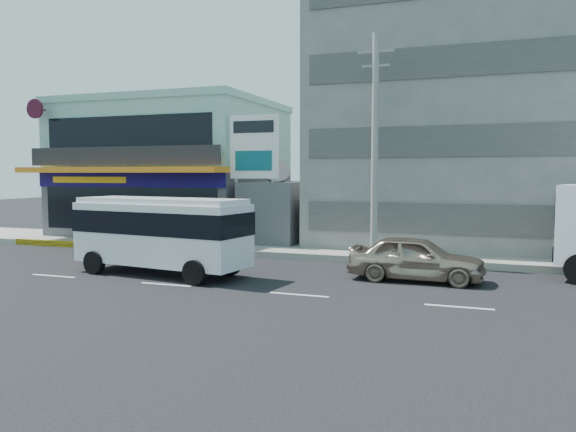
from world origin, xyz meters
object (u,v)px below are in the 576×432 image
(minibus, at_px, (161,229))
(sedan, at_px, (416,258))
(shop_building, at_px, (175,173))
(motorcycle_rider, at_px, (163,239))
(satellite_dish, at_px, (276,181))
(billboard, at_px, (254,154))
(utility_pole_near, at_px, (375,146))
(concrete_building, at_px, (476,117))

(minibus, height_order, sedan, minibus)
(minibus, distance_m, sedan, 9.78)
(shop_building, bearing_deg, motorcycle_rider, -62.71)
(satellite_dish, height_order, motorcycle_rider, satellite_dish)
(billboard, xyz_separation_m, minibus, (-0.72, -7.54, -3.14))
(satellite_dish, distance_m, motorcycle_rider, 6.84)
(billboard, bearing_deg, motorcycle_rider, -139.31)
(shop_building, bearing_deg, billboard, -32.32)
(shop_building, bearing_deg, sedan, -32.00)
(shop_building, xyz_separation_m, minibus, (6.78, -12.29, -2.21))
(utility_pole_near, bearing_deg, minibus, -141.51)
(concrete_building, distance_m, billboard, 12.17)
(utility_pole_near, distance_m, sedan, 6.08)
(concrete_building, distance_m, motorcycle_rider, 17.66)
(billboard, bearing_deg, shop_building, 147.68)
(satellite_dish, xyz_separation_m, sedan, (8.28, -7.23, -2.74))
(shop_building, relative_size, billboard, 1.80)
(satellite_dish, bearing_deg, shop_building, 159.79)
(shop_building, bearing_deg, satellite_dish, -20.21)
(concrete_building, bearing_deg, minibus, -130.07)
(motorcycle_rider, bearing_deg, sedan, -11.14)
(shop_building, distance_m, billboard, 8.92)
(billboard, bearing_deg, satellite_dish, 74.48)
(motorcycle_rider, bearing_deg, utility_pole_near, 6.90)
(satellite_dish, height_order, sedan, satellite_dish)
(satellite_dish, height_order, billboard, billboard)
(satellite_dish, bearing_deg, motorcycle_rider, -129.75)
(utility_pole_near, relative_size, minibus, 1.35)
(minibus, xyz_separation_m, sedan, (9.50, 2.12, -0.95))
(satellite_dish, relative_size, billboard, 0.22)
(concrete_building, xyz_separation_m, sedan, (-1.72, -11.23, -6.16))
(minibus, relative_size, motorcycle_rider, 2.99)
(satellite_dish, relative_size, motorcycle_rider, 0.61)
(sedan, bearing_deg, satellite_dish, 50.22)
(concrete_building, bearing_deg, shop_building, -176.65)
(motorcycle_rider, bearing_deg, concrete_building, 32.18)
(concrete_building, height_order, utility_pole_near, concrete_building)
(motorcycle_rider, bearing_deg, satellite_dish, 50.25)
(shop_building, height_order, billboard, shop_building)
(satellite_dish, relative_size, sedan, 0.30)
(billboard, height_order, utility_pole_near, utility_pole_near)
(shop_building, height_order, satellite_dish, shop_building)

